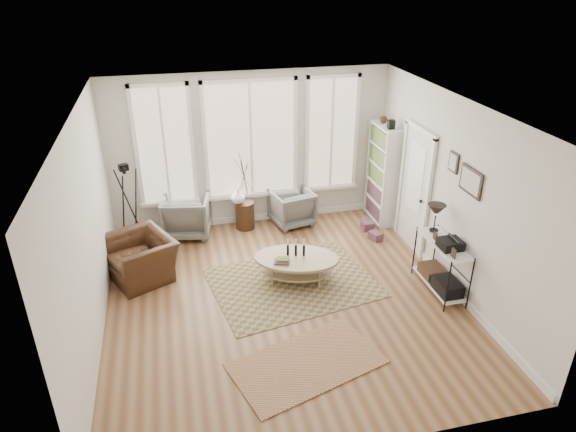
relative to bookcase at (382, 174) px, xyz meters
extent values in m
plane|color=#8A6141|center=(-2.44, -2.23, -0.96)|extent=(5.50, 5.50, 0.00)
plane|color=white|center=(-2.44, -2.23, 1.94)|extent=(5.50, 5.50, 0.00)
cube|color=silver|center=(-2.44, 0.52, 0.49)|extent=(5.20, 0.04, 2.90)
cube|color=silver|center=(-2.44, -4.98, 0.49)|extent=(5.20, 0.04, 2.90)
cube|color=silver|center=(-5.04, -2.23, 0.49)|extent=(0.04, 5.50, 2.90)
cube|color=silver|center=(0.16, -2.23, 0.49)|extent=(0.04, 5.50, 2.90)
cube|color=white|center=(-2.44, 0.51, -0.90)|extent=(5.10, 0.04, 0.12)
cube|color=white|center=(0.15, -2.23, -0.90)|extent=(0.03, 5.40, 0.12)
cube|color=#D3B38A|center=(-2.44, 0.50, 0.69)|extent=(1.60, 0.03, 2.10)
cube|color=#D3B38A|center=(-3.99, 0.50, 0.69)|extent=(0.90, 0.03, 2.10)
cube|color=#D3B38A|center=(-0.89, 0.50, 0.69)|extent=(0.90, 0.03, 2.10)
cube|color=white|center=(-2.44, 0.48, 0.69)|extent=(1.74, 0.06, 2.24)
cube|color=white|center=(-3.99, 0.48, 0.69)|extent=(1.04, 0.06, 2.24)
cube|color=white|center=(-0.89, 0.48, 0.69)|extent=(1.04, 0.06, 2.24)
cube|color=white|center=(-2.44, 0.46, -0.39)|extent=(4.10, 0.12, 0.06)
cube|color=silver|center=(0.14, -1.08, 0.09)|extent=(0.04, 0.88, 2.10)
cube|color=white|center=(0.12, -1.08, 0.34)|extent=(0.01, 0.55, 1.20)
cube|color=white|center=(0.12, -1.57, 0.09)|extent=(0.06, 0.08, 2.18)
cube|color=white|center=(0.12, -0.59, 0.09)|extent=(0.06, 0.08, 2.18)
cube|color=white|center=(0.12, -1.08, 1.18)|extent=(0.06, 1.06, 0.08)
sphere|color=black|center=(0.09, -1.41, 0.04)|extent=(0.06, 0.06, 0.06)
cube|color=white|center=(-0.01, -0.41, -0.01)|extent=(0.30, 0.03, 1.90)
cube|color=white|center=(-0.01, 0.41, -0.01)|extent=(0.30, 0.03, 1.90)
cube|color=white|center=(0.14, 0.00, -0.01)|extent=(0.02, 0.85, 1.90)
cube|color=white|center=(-0.01, 0.00, -0.01)|extent=(0.30, 0.81, 1.90)
cube|color=maroon|center=(-0.01, 0.00, -0.01)|extent=(0.24, 0.75, 1.76)
cube|color=black|center=(-0.01, -0.20, 1.02)|extent=(0.12, 0.10, 0.16)
sphere|color=#3C2214|center=(-0.01, 0.15, 1.01)|extent=(0.14, 0.14, 0.14)
cube|color=white|center=(-0.06, -2.53, -0.84)|extent=(0.37, 1.07, 0.03)
cube|color=white|center=(-0.06, -2.53, -0.14)|extent=(0.37, 1.07, 0.02)
cylinder|color=black|center=(-0.24, -3.06, -0.53)|extent=(0.02, 0.02, 0.85)
cylinder|color=black|center=(0.12, -3.06, -0.53)|extent=(0.02, 0.02, 0.85)
cylinder|color=black|center=(-0.24, -2.00, -0.53)|extent=(0.02, 0.02, 0.85)
cylinder|color=black|center=(0.12, -2.00, -0.53)|extent=(0.02, 0.02, 0.85)
cylinder|color=black|center=(-0.06, -2.18, -0.08)|extent=(0.14, 0.14, 0.02)
cylinder|color=black|center=(-0.06, -2.18, 0.06)|extent=(0.02, 0.02, 0.30)
cone|color=black|center=(-0.06, -2.18, 0.26)|extent=(0.28, 0.28, 0.18)
cube|color=black|center=(-0.06, -2.68, -0.05)|extent=(0.32, 0.30, 0.13)
cube|color=black|center=(-0.06, -2.78, -0.73)|extent=(0.32, 0.45, 0.20)
cube|color=#3C2214|center=(-0.06, -2.31, -0.75)|extent=(0.32, 0.40, 0.16)
cube|color=black|center=(-0.16, -2.95, -0.04)|extent=(0.02, 0.10, 0.14)
cube|color=black|center=(-0.16, -2.41, -0.05)|extent=(0.02, 0.10, 0.12)
cube|color=black|center=(0.14, -2.63, 0.89)|extent=(0.03, 0.52, 0.38)
cube|color=silver|center=(0.13, -2.63, 0.89)|extent=(0.01, 0.44, 0.30)
cube|color=black|center=(0.14, -2.13, 0.99)|extent=(0.03, 0.24, 0.30)
cube|color=silver|center=(0.13, -2.13, 0.99)|extent=(0.01, 0.18, 0.24)
cube|color=brown|center=(-2.20, -1.83, -0.95)|extent=(2.77, 2.26, 0.01)
cube|color=brown|center=(-2.47, -3.64, -0.94)|extent=(2.09, 1.55, 0.01)
ellipsoid|color=tan|center=(-2.12, -1.74, -0.77)|extent=(1.30, 1.02, 0.03)
ellipsoid|color=tan|center=(-2.12, -1.74, -0.56)|extent=(1.52, 1.20, 0.04)
cylinder|color=tan|center=(-2.49, -1.95, -0.77)|extent=(0.04, 0.04, 0.38)
cylinder|color=tan|center=(-1.76, -1.95, -0.77)|extent=(0.04, 0.04, 0.38)
cylinder|color=tan|center=(-2.49, -1.53, -0.77)|extent=(0.04, 0.04, 0.38)
cylinder|color=tan|center=(-1.76, -1.53, -0.77)|extent=(0.04, 0.04, 0.38)
cylinder|color=black|center=(-2.25, -1.69, -0.44)|extent=(0.04, 0.04, 0.19)
cylinder|color=black|center=(-2.12, -1.69, -0.44)|extent=(0.04, 0.04, 0.19)
cylinder|color=black|center=(-2.00, -1.69, -0.44)|extent=(0.04, 0.04, 0.19)
cube|color=#274D2D|center=(-2.38, -1.84, -0.50)|extent=(0.23, 0.17, 0.06)
imported|color=slate|center=(-3.72, 0.22, -0.57)|extent=(0.98, 1.00, 0.78)
imported|color=slate|center=(-1.73, 0.20, -0.61)|extent=(0.88, 0.89, 0.69)
cylinder|color=#3C2214|center=(-2.64, 0.22, -0.69)|extent=(0.36, 0.36, 0.54)
imported|color=silver|center=(-2.76, 0.22, -0.29)|extent=(0.28, 0.28, 0.26)
imported|color=#3C2214|center=(-4.52, -1.06, -0.61)|extent=(1.36, 1.29, 0.69)
cylinder|color=black|center=(-4.68, 0.02, 0.46)|extent=(0.07, 0.07, 0.07)
cube|color=black|center=(-4.68, 0.02, 0.54)|extent=(0.18, 0.16, 0.11)
cylinder|color=black|center=(-4.68, -0.06, 0.54)|extent=(0.07, 0.09, 0.07)
cube|color=maroon|center=(-0.39, -0.37, -0.87)|extent=(0.21, 0.27, 0.17)
cube|color=maroon|center=(-0.39, -0.79, -0.88)|extent=(0.25, 0.28, 0.15)
camera|label=1|loc=(-3.85, -8.45, 3.64)|focal=32.00mm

